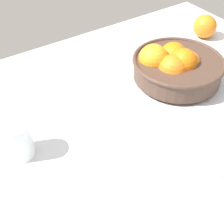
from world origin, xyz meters
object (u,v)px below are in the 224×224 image
Objects in this scene: loose_orange_2 at (205,26)px; spoon at (221,184)px; juice_glass at (18,142)px; fruit_bowl at (176,66)px.

spoon is at bearing -132.55° from loose_orange_2.
juice_glass is 79.20cm from loose_orange_2.
juice_glass is 0.68× the size of spoon.
juice_glass is at bearing -168.05° from loose_orange_2.
loose_orange_2 is 66.94cm from spoon.
fruit_bowl is at bearing 2.51° from juice_glass.
spoon is (-45.20, -49.24, -3.75)cm from loose_orange_2.
spoon is (-18.08, -35.04, -4.42)cm from fruit_bowl.
fruit_bowl reaches higher than loose_orange_2.
fruit_bowl is 50.42cm from juice_glass.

